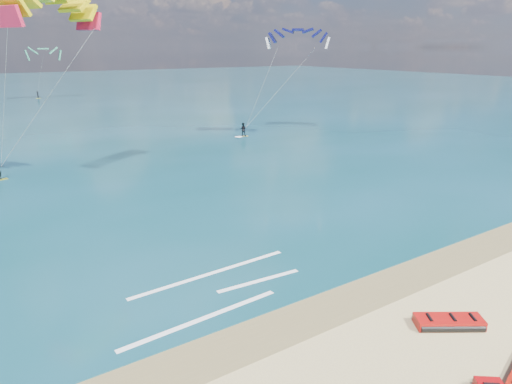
% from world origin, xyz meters
% --- Properties ---
extents(ground, '(320.00, 320.00, 0.00)m').
position_xyz_m(ground, '(0.00, 40.00, 0.00)').
color(ground, tan).
rests_on(ground, ground).
extents(wet_sand_strip, '(320.00, 2.40, 0.01)m').
position_xyz_m(wet_sand_strip, '(0.00, 3.00, 0.00)').
color(wet_sand_strip, brown).
rests_on(wet_sand_strip, ground).
extents(packed_kite_mid, '(2.93, 2.47, 0.43)m').
position_xyz_m(packed_kite_mid, '(6.89, -0.46, 0.00)').
color(packed_kite_mid, '#B50F0C').
rests_on(packed_kite_mid, ground).
extents(kitesurfer_main, '(10.33, 9.05, 14.54)m').
position_xyz_m(kitesurfer_main, '(-3.06, 27.84, 7.45)').
color(kitesurfer_main, '#A5C317').
rests_on(kitesurfer_main, sea).
extents(kitesurfer_far, '(10.87, 6.82, 13.27)m').
position_xyz_m(kitesurfer_far, '(23.21, 34.39, 6.91)').
color(kitesurfer_far, gold).
rests_on(kitesurfer_far, sea).
extents(shoreline_foam, '(9.47, 3.67, 0.01)m').
position_xyz_m(shoreline_foam, '(0.94, 6.60, 0.04)').
color(shoreline_foam, white).
rests_on(shoreline_foam, ground).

